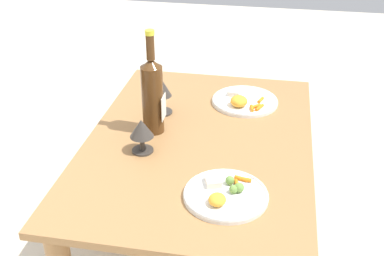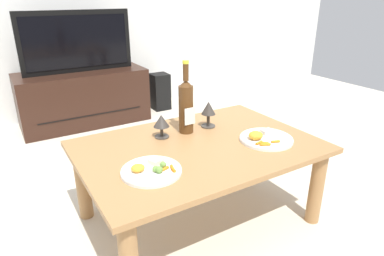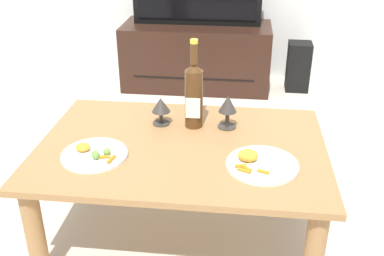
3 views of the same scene
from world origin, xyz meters
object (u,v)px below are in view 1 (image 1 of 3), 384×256
dining_table (199,156)px  wine_bottle (152,93)px  goblet_right (162,90)px  goblet_left (142,130)px  dinner_plate_left (225,194)px  dinner_plate_right (244,101)px

dining_table → wine_bottle: 0.28m
dining_table → wine_bottle: bearing=80.2°
dining_table → goblet_right: size_ratio=7.88×
goblet_left → dinner_plate_left: size_ratio=0.48×
goblet_left → dinner_plate_left: bearing=-123.1°
goblet_left → goblet_right: 0.28m
goblet_left → dining_table: bearing=-57.2°
goblet_right → wine_bottle: bearing=-178.7°
goblet_right → dinner_plate_left: bearing=-147.7°
wine_bottle → goblet_left: bearing=178.7°
goblet_right → dinner_plate_left: size_ratio=0.57×
wine_bottle → dinner_plate_left: (-0.34, -0.30, -0.14)m
dinner_plate_left → dinner_plate_right: bearing=0.2°
dining_table → dinner_plate_right: bearing=-23.0°
wine_bottle → dinner_plate_left: wine_bottle is taller
goblet_left → dinner_plate_right: goblet_left is taller
dinner_plate_left → goblet_left: bearing=56.9°
dinner_plate_right → dinner_plate_left: bearing=-179.8°
goblet_left → goblet_right: bearing=0.0°
wine_bottle → goblet_left: size_ratio=3.14×
dining_table → wine_bottle: wine_bottle is taller
dining_table → wine_bottle: size_ratio=3.00×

